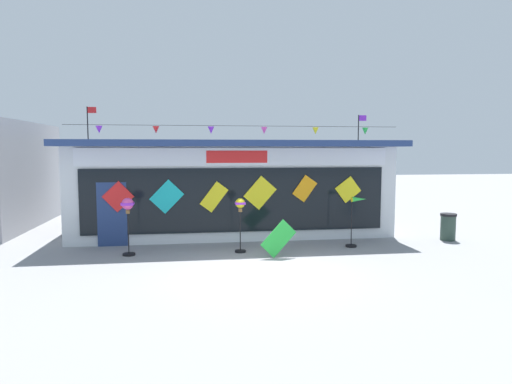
{
  "coord_description": "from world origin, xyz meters",
  "views": [
    {
      "loc": [
        -1.61,
        -10.65,
        3.0
      ],
      "look_at": [
        0.47,
        3.61,
        1.64
      ],
      "focal_mm": 31.51,
      "sensor_mm": 36.0,
      "label": 1
    }
  ],
  "objects_px": {
    "wind_spinner_center_left": "(356,216)",
    "wind_spinner_far_left": "(128,211)",
    "kite_shop_building": "(229,184)",
    "trash_bin": "(448,227)",
    "display_kite_on_ground": "(278,239)",
    "wind_spinner_left": "(240,212)"
  },
  "relations": [
    {
      "from": "wind_spinner_center_left",
      "to": "wind_spinner_far_left",
      "type": "bearing_deg",
      "value": -178.63
    },
    {
      "from": "kite_shop_building",
      "to": "trash_bin",
      "type": "distance_m",
      "value": 7.92
    },
    {
      "from": "wind_spinner_center_left",
      "to": "display_kite_on_ground",
      "type": "distance_m",
      "value": 2.83
    },
    {
      "from": "display_kite_on_ground",
      "to": "wind_spinner_far_left",
      "type": "bearing_deg",
      "value": 168.76
    },
    {
      "from": "kite_shop_building",
      "to": "display_kite_on_ground",
      "type": "distance_m",
      "value": 5.27
    },
    {
      "from": "kite_shop_building",
      "to": "wind_spinner_left",
      "type": "xyz_separation_m",
      "value": [
        -0.05,
        -4.31,
        -0.49
      ]
    },
    {
      "from": "trash_bin",
      "to": "display_kite_on_ground",
      "type": "xyz_separation_m",
      "value": [
        -6.04,
        -1.52,
        0.08
      ]
    },
    {
      "from": "kite_shop_building",
      "to": "wind_spinner_left",
      "type": "relative_size",
      "value": 7.05
    },
    {
      "from": "wind_spinner_far_left",
      "to": "display_kite_on_ground",
      "type": "distance_m",
      "value": 4.32
    },
    {
      "from": "wind_spinner_far_left",
      "to": "wind_spinner_left",
      "type": "height_order",
      "value": "wind_spinner_far_left"
    },
    {
      "from": "wind_spinner_far_left",
      "to": "display_kite_on_ground",
      "type": "relative_size",
      "value": 1.7
    },
    {
      "from": "wind_spinner_left",
      "to": "wind_spinner_center_left",
      "type": "bearing_deg",
      "value": 3.76
    },
    {
      "from": "wind_spinner_center_left",
      "to": "display_kite_on_ground",
      "type": "height_order",
      "value": "wind_spinner_center_left"
    },
    {
      "from": "wind_spinner_far_left",
      "to": "wind_spinner_center_left",
      "type": "height_order",
      "value": "wind_spinner_far_left"
    },
    {
      "from": "wind_spinner_center_left",
      "to": "display_kite_on_ground",
      "type": "relative_size",
      "value": 1.61
    },
    {
      "from": "kite_shop_building",
      "to": "display_kite_on_ground",
      "type": "height_order",
      "value": "kite_shop_building"
    },
    {
      "from": "kite_shop_building",
      "to": "display_kite_on_ground",
      "type": "xyz_separation_m",
      "value": [
        0.93,
        -5.06,
        -1.14
      ]
    },
    {
      "from": "wind_spinner_far_left",
      "to": "kite_shop_building",
      "type": "bearing_deg",
      "value": 52.56
    },
    {
      "from": "wind_spinner_left",
      "to": "trash_bin",
      "type": "relative_size",
      "value": 1.78
    },
    {
      "from": "wind_spinner_far_left",
      "to": "display_kite_on_ground",
      "type": "height_order",
      "value": "wind_spinner_far_left"
    },
    {
      "from": "trash_bin",
      "to": "wind_spinner_left",
      "type": "bearing_deg",
      "value": -173.76
    },
    {
      "from": "kite_shop_building",
      "to": "wind_spinner_center_left",
      "type": "bearing_deg",
      "value": -48.87
    }
  ]
}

